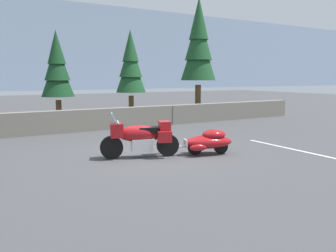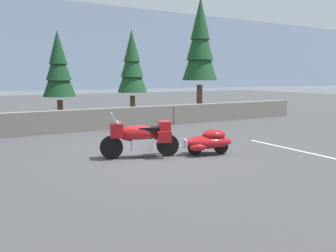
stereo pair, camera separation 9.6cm
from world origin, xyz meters
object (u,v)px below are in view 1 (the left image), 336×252
(car_shaped_trailer, at_px, (208,141))
(pine_tree_secondary, at_px, (131,65))
(pine_tree_far_right, at_px, (57,67))
(touring_motorcycle, at_px, (140,136))
(pine_tree_tall, at_px, (199,44))

(car_shaped_trailer, relative_size, pine_tree_secondary, 0.46)
(pine_tree_secondary, bearing_deg, pine_tree_far_right, -175.73)
(touring_motorcycle, xyz_separation_m, pine_tree_tall, (6.94, 6.87, 3.54))
(pine_tree_tall, relative_size, pine_tree_far_right, 1.49)
(pine_tree_secondary, bearing_deg, car_shaped_trailer, -98.35)
(touring_motorcycle, bearing_deg, car_shaped_trailer, -18.68)
(car_shaped_trailer, height_order, pine_tree_secondary, pine_tree_secondary)
(pine_tree_secondary, distance_m, pine_tree_far_right, 3.81)
(touring_motorcycle, bearing_deg, pine_tree_far_right, 94.61)
(car_shaped_trailer, distance_m, pine_tree_far_right, 8.75)
(car_shaped_trailer, xyz_separation_m, pine_tree_far_right, (-2.58, 8.02, 2.37))
(touring_motorcycle, relative_size, pine_tree_far_right, 0.50)
(touring_motorcycle, distance_m, pine_tree_tall, 10.39)
(pine_tree_tall, bearing_deg, touring_motorcycle, -135.31)
(pine_tree_tall, distance_m, pine_tree_secondary, 4.00)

